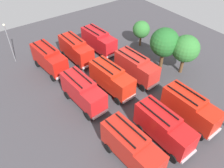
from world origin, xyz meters
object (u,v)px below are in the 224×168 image
(fire_truck_7, at_px, (136,67))
(firefighter_1, at_px, (140,136))
(fire_truck_2, at_px, (132,147))
(lamppost, at_px, (9,41))
(traffic_cone_0, at_px, (59,54))
(fire_truck_1, at_px, (83,91))
(fire_truck_3, at_px, (76,49))
(fire_truck_4, at_px, (111,78))
(tree_0, at_px, (141,30))
(fire_truck_6, at_px, (99,40))
(fire_truck_5, at_px, (164,127))
(tree_1, at_px, (164,43))
(fire_truck_8, at_px, (190,108))
(tree_2, at_px, (186,49))
(fire_truck_0, at_px, (49,59))

(fire_truck_7, height_order, firefighter_1, fire_truck_7)
(fire_truck_2, height_order, lamppost, lamppost)
(traffic_cone_0, distance_m, lamppost, 8.03)
(fire_truck_1, height_order, fire_truck_7, same)
(fire_truck_3, height_order, fire_truck_4, same)
(fire_truck_2, bearing_deg, tree_0, 132.03)
(fire_truck_2, relative_size, fire_truck_6, 1.00)
(fire_truck_6, bearing_deg, fire_truck_7, -3.25)
(fire_truck_5, relative_size, tree_0, 1.55)
(fire_truck_3, relative_size, fire_truck_6, 0.99)
(tree_1, bearing_deg, fire_truck_8, -28.68)
(fire_truck_3, relative_size, fire_truck_8, 1.00)
(fire_truck_1, bearing_deg, traffic_cone_0, 165.68)
(tree_0, relative_size, traffic_cone_0, 6.80)
(fire_truck_3, bearing_deg, lamppost, -126.63)
(fire_truck_5, bearing_deg, lamppost, -163.62)
(fire_truck_7, bearing_deg, fire_truck_6, 177.12)
(fire_truck_4, bearing_deg, tree_2, 70.89)
(fire_truck_7, distance_m, traffic_cone_0, 14.18)
(fire_truck_3, xyz_separation_m, tree_1, (9.62, 9.91, 2.39))
(fire_truck_0, distance_m, fire_truck_8, 21.55)
(fire_truck_7, height_order, fire_truck_8, same)
(traffic_cone_0, bearing_deg, fire_truck_2, -6.67)
(fire_truck_2, distance_m, lamppost, 25.71)
(fire_truck_0, xyz_separation_m, fire_truck_6, (-0.20, 9.21, 0.00))
(fire_truck_7, xyz_separation_m, lamppost, (-15.25, -13.24, 1.77))
(fire_truck_0, bearing_deg, lamppost, -151.69)
(fire_truck_5, relative_size, tree_1, 1.08)
(fire_truck_5, distance_m, firefighter_1, 2.79)
(fire_truck_8, bearing_deg, fire_truck_0, -156.90)
(fire_truck_4, distance_m, fire_truck_8, 10.87)
(fire_truck_6, xyz_separation_m, firefighter_1, (18.69, -6.90, -1.11))
(traffic_cone_0, bearing_deg, fire_truck_4, 9.83)
(fire_truck_7, height_order, tree_1, tree_1)
(fire_truck_6, distance_m, traffic_cone_0, 7.24)
(fire_truck_3, height_order, fire_truck_8, same)
(fire_truck_7, xyz_separation_m, fire_truck_8, (10.02, -0.23, 0.00))
(fire_truck_2, relative_size, tree_2, 1.18)
(fire_truck_6, height_order, lamppost, lamppost)
(fire_truck_6, bearing_deg, tree_2, 24.71)
(fire_truck_0, bearing_deg, fire_truck_7, 39.08)
(fire_truck_1, distance_m, fire_truck_3, 10.38)
(fire_truck_1, height_order, fire_truck_3, same)
(fire_truck_0, distance_m, fire_truck_3, 4.61)
(lamppost, bearing_deg, traffic_cone_0, 66.70)
(fire_truck_4, distance_m, tree_2, 11.82)
(tree_1, bearing_deg, traffic_cone_0, -136.93)
(fire_truck_7, bearing_deg, lamppost, -142.92)
(fire_truck_3, xyz_separation_m, fire_truck_7, (9.43, 4.77, 0.00))
(fire_truck_4, xyz_separation_m, tree_0, (-6.99, 11.55, 1.00))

